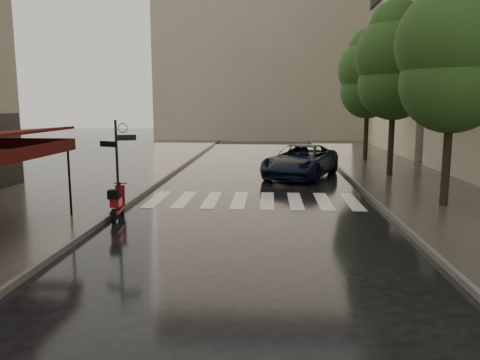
# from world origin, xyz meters

# --- Properties ---
(ground) EXTENTS (120.00, 120.00, 0.00)m
(ground) POSITION_xyz_m (0.00, 0.00, 0.00)
(ground) COLOR black
(ground) RESTS_ON ground
(sidewalk_near) EXTENTS (6.00, 60.00, 0.12)m
(sidewalk_near) POSITION_xyz_m (-4.50, 12.00, 0.06)
(sidewalk_near) COLOR #38332D
(sidewalk_near) RESTS_ON ground
(sidewalk_far) EXTENTS (5.50, 60.00, 0.12)m
(sidewalk_far) POSITION_xyz_m (10.25, 12.00, 0.06)
(sidewalk_far) COLOR #38332D
(sidewalk_far) RESTS_ON ground
(curb_near) EXTENTS (0.12, 60.00, 0.16)m
(curb_near) POSITION_xyz_m (-1.45, 12.00, 0.07)
(curb_near) COLOR #595651
(curb_near) RESTS_ON ground
(curb_far) EXTENTS (0.12, 60.00, 0.16)m
(curb_far) POSITION_xyz_m (7.45, 12.00, 0.07)
(curb_far) COLOR #595651
(curb_far) RESTS_ON ground
(crosswalk) EXTENTS (7.85, 3.20, 0.01)m
(crosswalk) POSITION_xyz_m (2.98, 6.00, 0.01)
(crosswalk) COLOR silver
(crosswalk) RESTS_ON ground
(signpost) EXTENTS (1.17, 0.29, 3.10)m
(signpost) POSITION_xyz_m (-1.19, 3.00, 1.83)
(signpost) COLOR black
(signpost) RESTS_ON ground
(haussmann_far) EXTENTS (8.00, 16.00, 18.50)m
(haussmann_far) POSITION_xyz_m (16.50, 26.00, 9.25)
(haussmann_far) COLOR tan
(haussmann_far) RESTS_ON ground
(backdrop_building) EXTENTS (22.00, 6.00, 20.00)m
(backdrop_building) POSITION_xyz_m (3.00, 38.00, 10.00)
(backdrop_building) COLOR tan
(backdrop_building) RESTS_ON ground
(tree_near) EXTENTS (3.80, 3.80, 7.99)m
(tree_near) POSITION_xyz_m (9.60, 5.00, 5.32)
(tree_near) COLOR black
(tree_near) RESTS_ON sidewalk_far
(tree_mid) EXTENTS (3.80, 3.80, 8.34)m
(tree_mid) POSITION_xyz_m (9.50, 12.00, 5.59)
(tree_mid) COLOR black
(tree_mid) RESTS_ON sidewalk_far
(tree_far) EXTENTS (3.80, 3.80, 8.16)m
(tree_far) POSITION_xyz_m (9.70, 19.00, 5.46)
(tree_far) COLOR black
(tree_far) RESTS_ON sidewalk_far
(scooter) EXTENTS (0.50, 1.62, 1.06)m
(scooter) POSITION_xyz_m (-1.19, 2.82, 0.49)
(scooter) COLOR black
(scooter) RESTS_ON ground
(parked_car) EXTENTS (4.55, 6.37, 1.61)m
(parked_car) POSITION_xyz_m (5.13, 11.98, 0.81)
(parked_car) COLOR black
(parked_car) RESTS_ON ground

